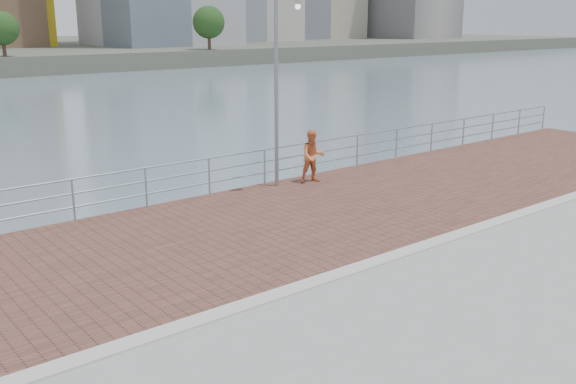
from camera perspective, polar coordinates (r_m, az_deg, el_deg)
water at (r=14.28m, az=5.21°, el=-14.57°), size 400.00×400.00×0.00m
brick_lane at (r=16.00m, az=-3.60°, el=-3.29°), size 40.00×6.80×0.02m
curb at (r=13.40m, az=5.42°, el=-7.00°), size 40.00×0.40×0.06m
guardrail at (r=18.59m, az=-9.72°, el=1.32°), size 39.06×0.06×1.13m
street_lamp at (r=19.08m, az=-0.23°, el=12.80°), size 0.44×1.28×6.03m
bystander at (r=20.34m, az=2.23°, el=3.18°), size 0.99×0.89×1.66m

